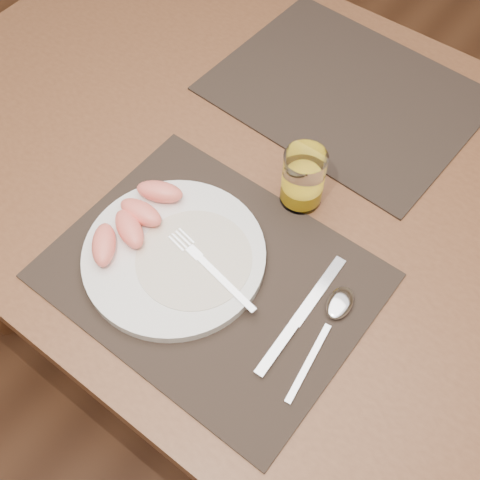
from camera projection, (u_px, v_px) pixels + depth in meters
name	position (u px, v px, depth m)	size (l,w,h in m)	color
ground	(269.00, 352.00, 1.61)	(5.00, 5.00, 0.00)	#58331E
table	(285.00, 207.00, 1.05)	(1.40, 0.90, 0.75)	brown
placemat_near	(211.00, 275.00, 0.88)	(0.45, 0.35, 0.00)	#2E241D
placemat_far	(345.00, 93.00, 1.08)	(0.45, 0.35, 0.00)	#2E241D
plate	(174.00, 256.00, 0.88)	(0.27, 0.27, 0.02)	white
plate_dressing	(194.00, 258.00, 0.87)	(0.17, 0.17, 0.00)	white
fork	(205.00, 263.00, 0.87)	(0.17, 0.05, 0.00)	silver
knife	(295.00, 324.00, 0.83)	(0.02, 0.22, 0.01)	silver
spoon	(335.00, 311.00, 0.84)	(0.05, 0.19, 0.01)	silver
juice_glass	(303.00, 180.00, 0.91)	(0.07, 0.07, 0.10)	white
grapefruit_wedges	(134.00, 219.00, 0.89)	(0.09, 0.19, 0.03)	#FF7E68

